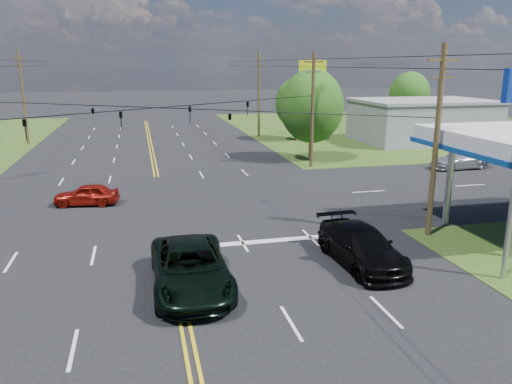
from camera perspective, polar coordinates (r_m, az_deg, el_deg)
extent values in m
plane|color=black|center=(31.74, -10.71, -1.42)|extent=(280.00, 280.00, 0.00)
cube|color=#2D4415|center=(72.75, 16.77, 7.07)|extent=(46.00, 48.00, 0.03)
cube|color=silver|center=(24.88, 1.87, -5.62)|extent=(10.00, 0.50, 0.02)
cube|color=slate|center=(59.72, 18.43, 7.60)|extent=(14.00, 10.00, 4.40)
cylinder|color=#A5A5AA|center=(28.82, 21.21, 1.01)|extent=(0.36, 0.36, 4.65)
cylinder|color=#3C2E19|center=(26.06, 19.88, 5.24)|extent=(0.28, 0.28, 9.50)
cube|color=#3C2E19|center=(25.79, 20.65, 13.93)|extent=(1.60, 0.12, 0.12)
cube|color=#3C2E19|center=(25.79, 20.49, 12.16)|extent=(1.20, 0.10, 0.10)
cylinder|color=#3C2E19|center=(42.18, 6.47, 9.19)|extent=(0.28, 0.28, 9.50)
cube|color=#3C2E19|center=(42.01, 6.63, 14.56)|extent=(1.60, 0.12, 0.12)
cube|color=#3C2E19|center=(42.01, 6.60, 13.47)|extent=(1.20, 0.10, 0.10)
cylinder|color=#3C2E19|center=(59.84, -25.05, 9.71)|extent=(0.28, 0.28, 10.00)
cube|color=#3C2E19|center=(59.75, -25.49, 13.71)|extent=(1.60, 0.12, 0.12)
cube|color=#3C2E19|center=(59.74, -25.40, 12.95)|extent=(1.20, 0.10, 0.10)
cylinder|color=#3C2E19|center=(60.34, 0.32, 11.06)|extent=(0.28, 0.28, 10.00)
cube|color=#3C2E19|center=(60.24, 0.33, 15.05)|extent=(1.60, 0.12, 0.12)
cube|color=#3C2E19|center=(60.24, 0.32, 14.29)|extent=(1.20, 0.10, 0.10)
imported|color=black|center=(26.78, -24.86, 6.46)|extent=(0.17, 0.21, 1.05)
imported|color=black|center=(29.29, -15.16, 7.86)|extent=(0.17, 0.21, 1.05)
imported|color=black|center=(32.31, -7.56, 8.79)|extent=(0.17, 0.21, 1.05)
imported|color=black|center=(36.01, -0.97, 9.48)|extent=(0.17, 0.21, 1.05)
imported|color=black|center=(33.49, -18.16, 8.88)|extent=(1.24, 0.26, 0.50)
imported|color=black|center=(28.45, -3.01, 8.71)|extent=(1.24, 0.26, 0.50)
cylinder|color=black|center=(31.87, 13.54, 14.71)|extent=(0.04, 100.00, 0.04)
cylinder|color=black|center=(31.87, 13.48, 13.64)|extent=(0.04, 100.00, 0.04)
cylinder|color=#3C2E19|center=(45.69, 6.28, 5.68)|extent=(0.36, 0.36, 3.30)
ellipsoid|color=#1C4B14|center=(45.32, 6.40, 9.71)|extent=(5.70, 5.70, 6.60)
cylinder|color=#3C2E19|center=(57.77, 4.66, 7.31)|extent=(0.36, 0.36, 2.86)
ellipsoid|color=#1C4B14|center=(57.50, 4.72, 10.08)|extent=(4.94, 4.94, 5.72)
cylinder|color=#3C2E19|center=(70.36, 16.95, 8.10)|extent=(0.36, 0.36, 3.08)
ellipsoid|color=#1C4B14|center=(70.13, 17.13, 10.54)|extent=(5.32, 5.32, 6.16)
imported|color=black|center=(19.66, -7.49, -8.59)|extent=(2.96, 6.33, 1.75)
imported|color=black|center=(22.34, 11.95, -6.05)|extent=(2.57, 5.79, 1.65)
imported|color=maroon|center=(32.69, -18.81, -0.28)|extent=(4.08, 2.08, 1.33)
imported|color=#B2B2B7|center=(45.17, 22.31, 3.43)|extent=(5.29, 2.34, 1.51)
cylinder|color=#A5A5AA|center=(46.17, 6.34, 9.25)|extent=(0.20, 0.20, 8.87)
cube|color=yellow|center=(45.99, 6.48, 14.01)|extent=(2.43, 0.80, 1.22)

